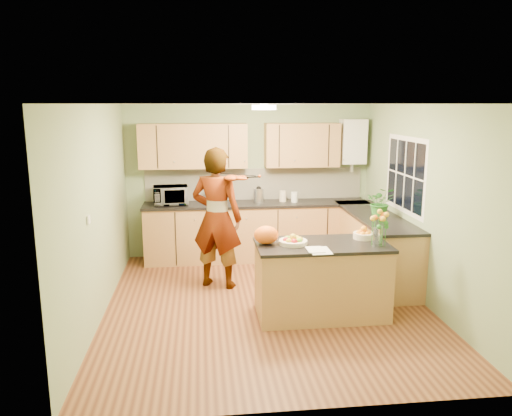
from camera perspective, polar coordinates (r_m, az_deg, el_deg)
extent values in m
plane|color=#562B18|center=(6.46, 1.19, -10.97)|extent=(4.50, 4.50, 0.00)
cube|color=silver|center=(5.96, 1.29, 11.80)|extent=(4.00, 4.50, 0.02)
cube|color=gray|center=(8.29, -0.82, 3.11)|extent=(4.00, 0.02, 2.50)
cube|color=gray|center=(3.94, 5.60, -6.72)|extent=(4.00, 0.02, 2.50)
cube|color=gray|center=(6.15, -17.56, -0.47)|extent=(0.02, 4.50, 2.50)
cube|color=gray|center=(6.65, 18.58, 0.34)|extent=(0.02, 4.50, 2.50)
cube|color=#A37C41|center=(8.17, 0.10, -2.75)|extent=(3.60, 0.60, 0.90)
cube|color=black|center=(8.05, 0.11, 0.47)|extent=(3.64, 0.62, 0.04)
cube|color=#A37C41|center=(7.48, 13.38, -4.43)|extent=(0.60, 2.20, 0.90)
cube|color=black|center=(7.37, 13.47, -0.92)|extent=(0.62, 2.24, 0.04)
cube|color=white|center=(8.29, -0.12, 2.77)|extent=(3.60, 0.02, 0.52)
cube|color=#A37C41|center=(8.01, -7.18, 7.04)|extent=(1.70, 0.34, 0.70)
cube|color=#A37C41|center=(8.18, 5.27, 7.18)|extent=(1.20, 0.34, 0.70)
cube|color=white|center=(8.40, 11.00, 7.48)|extent=(0.40, 0.30, 0.72)
cylinder|color=#BCBCC1|center=(8.43, 10.89, 4.77)|extent=(0.06, 0.06, 0.20)
cube|color=white|center=(7.14, 16.69, 3.65)|extent=(0.01, 1.30, 1.05)
cube|color=black|center=(7.14, 16.66, 3.65)|extent=(0.01, 1.18, 0.92)
cube|color=white|center=(5.57, -18.59, -1.27)|extent=(0.02, 0.09, 0.09)
cylinder|color=#FFEABF|center=(6.26, 0.92, 11.43)|extent=(0.30, 0.30, 0.06)
cylinder|color=white|center=(6.26, 0.92, 11.71)|extent=(0.10, 0.10, 0.02)
cube|color=#A37C41|center=(6.07, 7.46, -8.27)|extent=(1.52, 0.76, 0.86)
cube|color=black|center=(5.93, 7.58, -4.21)|extent=(1.56, 0.80, 0.04)
cylinder|color=beige|center=(5.85, 4.25, -3.92)|extent=(0.33, 0.33, 0.05)
cylinder|color=beige|center=(6.21, 12.20, -3.12)|extent=(0.25, 0.25, 0.07)
cylinder|color=silver|center=(5.91, 13.70, -3.25)|extent=(0.11, 0.11, 0.21)
ellipsoid|color=#E35C12|center=(5.82, 1.17, -3.10)|extent=(0.35, 0.32, 0.22)
cube|color=white|center=(5.62, 7.32, -4.83)|extent=(0.23, 0.31, 0.01)
imported|color=#DDA587|center=(6.83, -4.51, -1.16)|extent=(0.83, 0.71, 1.94)
imported|color=white|center=(7.99, -9.73, 1.44)|extent=(0.56, 0.40, 0.30)
cube|color=navy|center=(7.96, -4.47, 1.33)|extent=(0.30, 0.23, 0.24)
cylinder|color=#BCBCC1|center=(8.07, 0.31, 1.45)|extent=(0.16, 0.16, 0.22)
sphere|color=black|center=(8.04, 0.31, 2.52)|extent=(0.08, 0.08, 0.08)
cylinder|color=beige|center=(8.15, 3.09, 1.36)|extent=(0.14, 0.14, 0.18)
cylinder|color=white|center=(8.10, 4.40, 1.25)|extent=(0.13, 0.13, 0.16)
imported|color=#2B7426|center=(7.18, 14.07, 0.63)|extent=(0.46, 0.42, 0.43)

